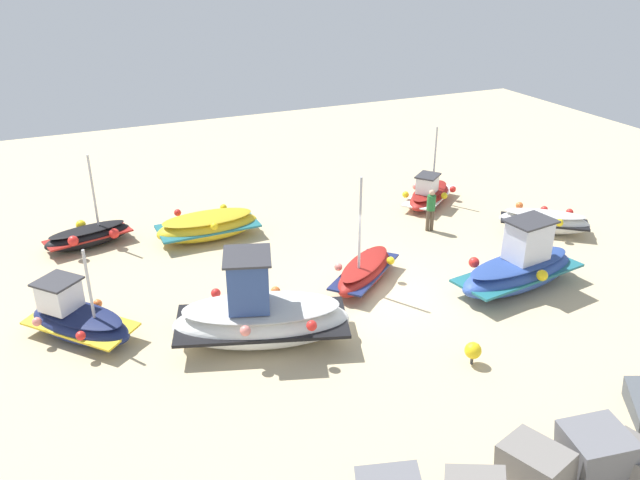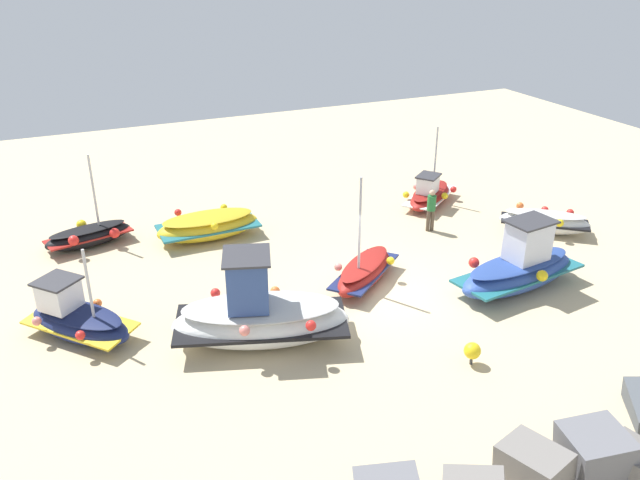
{
  "view_description": "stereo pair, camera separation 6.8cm",
  "coord_description": "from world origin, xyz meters",
  "px_view_note": "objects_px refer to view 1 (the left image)",
  "views": [
    {
      "loc": [
        8.7,
        14.92,
        9.75
      ],
      "look_at": [
        0.96,
        -2.46,
        0.9
      ],
      "focal_mm": 36.08,
      "sensor_mm": 36.0,
      "label": 1
    },
    {
      "loc": [
        8.64,
        14.94,
        9.75
      ],
      "look_at": [
        0.96,
        -2.46,
        0.9
      ],
      "focal_mm": 36.08,
      "sensor_mm": 36.0,
      "label": 2
    }
  ],
  "objects_px": {
    "fishing_boat_2": "(260,316)",
    "fishing_boat_5": "(208,226)",
    "fishing_boat_6": "(88,236)",
    "mooring_buoy_0": "(473,351)",
    "fishing_boat_1": "(520,268)",
    "fishing_boat_4": "(77,319)",
    "fishing_boat_3": "(544,221)",
    "fishing_boat_7": "(364,271)",
    "person_walking": "(431,207)",
    "fishing_boat_0": "(429,194)"
  },
  "relations": [
    {
      "from": "fishing_boat_2",
      "to": "fishing_boat_3",
      "type": "relative_size",
      "value": 1.59
    },
    {
      "from": "fishing_boat_4",
      "to": "fishing_boat_6",
      "type": "relative_size",
      "value": 1.0
    },
    {
      "from": "fishing_boat_3",
      "to": "person_walking",
      "type": "relative_size",
      "value": 1.98
    },
    {
      "from": "fishing_boat_4",
      "to": "fishing_boat_5",
      "type": "relative_size",
      "value": 0.88
    },
    {
      "from": "fishing_boat_6",
      "to": "person_walking",
      "type": "bearing_deg",
      "value": 149.3
    },
    {
      "from": "fishing_boat_5",
      "to": "person_walking",
      "type": "distance_m",
      "value": 8.13
    },
    {
      "from": "fishing_boat_0",
      "to": "fishing_boat_3",
      "type": "bearing_deg",
      "value": 81.93
    },
    {
      "from": "person_walking",
      "to": "mooring_buoy_0",
      "type": "distance_m",
      "value": 8.34
    },
    {
      "from": "fishing_boat_4",
      "to": "fishing_boat_7",
      "type": "distance_m",
      "value": 8.47
    },
    {
      "from": "fishing_boat_5",
      "to": "fishing_boat_1",
      "type": "bearing_deg",
      "value": -44.88
    },
    {
      "from": "fishing_boat_2",
      "to": "mooring_buoy_0",
      "type": "distance_m",
      "value": 5.55
    },
    {
      "from": "fishing_boat_4",
      "to": "person_walking",
      "type": "relative_size",
      "value": 2.04
    },
    {
      "from": "fishing_boat_3",
      "to": "mooring_buoy_0",
      "type": "relative_size",
      "value": 5.12
    },
    {
      "from": "fishing_boat_1",
      "to": "fishing_boat_7",
      "type": "xyz_separation_m",
      "value": [
        4.2,
        -2.19,
        -0.27
      ]
    },
    {
      "from": "fishing_boat_4",
      "to": "person_walking",
      "type": "bearing_deg",
      "value": -121.26
    },
    {
      "from": "fishing_boat_3",
      "to": "mooring_buoy_0",
      "type": "bearing_deg",
      "value": -103.17
    },
    {
      "from": "fishing_boat_6",
      "to": "fishing_boat_7",
      "type": "distance_m",
      "value": 9.9
    },
    {
      "from": "fishing_boat_1",
      "to": "mooring_buoy_0",
      "type": "distance_m",
      "value": 4.58
    },
    {
      "from": "fishing_boat_6",
      "to": "fishing_boat_3",
      "type": "bearing_deg",
      "value": 147.17
    },
    {
      "from": "fishing_boat_4",
      "to": "fishing_boat_7",
      "type": "height_order",
      "value": "fishing_boat_7"
    },
    {
      "from": "fishing_boat_2",
      "to": "mooring_buoy_0",
      "type": "xyz_separation_m",
      "value": [
        -4.55,
        3.16,
        -0.38
      ]
    },
    {
      "from": "fishing_boat_2",
      "to": "mooring_buoy_0",
      "type": "height_order",
      "value": "fishing_boat_2"
    },
    {
      "from": "fishing_boat_2",
      "to": "person_walking",
      "type": "relative_size",
      "value": 3.15
    },
    {
      "from": "fishing_boat_1",
      "to": "fishing_boat_3",
      "type": "relative_size",
      "value": 1.43
    },
    {
      "from": "fishing_boat_2",
      "to": "fishing_boat_5",
      "type": "xyz_separation_m",
      "value": [
        -0.46,
        -7.03,
        -0.3
      ]
    },
    {
      "from": "fishing_boat_2",
      "to": "fishing_boat_0",
      "type": "bearing_deg",
      "value": -126.97
    },
    {
      "from": "fishing_boat_1",
      "to": "fishing_boat_6",
      "type": "height_order",
      "value": "fishing_boat_6"
    },
    {
      "from": "fishing_boat_6",
      "to": "mooring_buoy_0",
      "type": "bearing_deg",
      "value": 112.82
    },
    {
      "from": "fishing_boat_3",
      "to": "fishing_boat_4",
      "type": "height_order",
      "value": "fishing_boat_4"
    },
    {
      "from": "fishing_boat_5",
      "to": "fishing_boat_6",
      "type": "relative_size",
      "value": 1.13
    },
    {
      "from": "fishing_boat_1",
      "to": "fishing_boat_3",
      "type": "bearing_deg",
      "value": 31.62
    },
    {
      "from": "fishing_boat_0",
      "to": "fishing_boat_6",
      "type": "height_order",
      "value": "fishing_boat_6"
    },
    {
      "from": "fishing_boat_0",
      "to": "fishing_boat_3",
      "type": "relative_size",
      "value": 1.03
    },
    {
      "from": "fishing_boat_2",
      "to": "fishing_boat_4",
      "type": "height_order",
      "value": "fishing_boat_4"
    },
    {
      "from": "fishing_boat_6",
      "to": "mooring_buoy_0",
      "type": "relative_size",
      "value": 5.3
    },
    {
      "from": "fishing_boat_7",
      "to": "mooring_buoy_0",
      "type": "xyz_separation_m",
      "value": [
        -0.52,
        4.9,
        -0.02
      ]
    },
    {
      "from": "fishing_boat_7",
      "to": "fishing_boat_6",
      "type": "bearing_deg",
      "value": 101.16
    },
    {
      "from": "fishing_boat_3",
      "to": "fishing_boat_1",
      "type": "bearing_deg",
      "value": -101.82
    },
    {
      "from": "fishing_boat_5",
      "to": "fishing_boat_7",
      "type": "bearing_deg",
      "value": -56.96
    },
    {
      "from": "fishing_boat_2",
      "to": "mooring_buoy_0",
      "type": "relative_size",
      "value": 8.15
    },
    {
      "from": "fishing_boat_2",
      "to": "fishing_boat_6",
      "type": "xyz_separation_m",
      "value": [
        3.56,
        -8.1,
        -0.39
      ]
    },
    {
      "from": "fishing_boat_6",
      "to": "fishing_boat_4",
      "type": "bearing_deg",
      "value": 68.63
    },
    {
      "from": "fishing_boat_1",
      "to": "mooring_buoy_0",
      "type": "xyz_separation_m",
      "value": [
        3.68,
        2.71,
        -0.29
      ]
    },
    {
      "from": "fishing_boat_5",
      "to": "person_walking",
      "type": "bearing_deg",
      "value": -20.21
    },
    {
      "from": "mooring_buoy_0",
      "to": "fishing_boat_3",
      "type": "bearing_deg",
      "value": -142.21
    },
    {
      "from": "fishing_boat_5",
      "to": "fishing_boat_6",
      "type": "bearing_deg",
      "value": 164.0
    },
    {
      "from": "fishing_boat_4",
      "to": "fishing_boat_2",
      "type": "bearing_deg",
      "value": -157.52
    },
    {
      "from": "fishing_boat_5",
      "to": "fishing_boat_2",
      "type": "bearing_deg",
      "value": -94.72
    },
    {
      "from": "fishing_boat_3",
      "to": "fishing_boat_6",
      "type": "xyz_separation_m",
      "value": [
        15.42,
        -5.58,
        -0.05
      ]
    },
    {
      "from": "fishing_boat_2",
      "to": "mooring_buoy_0",
      "type": "bearing_deg",
      "value": 163.47
    }
  ]
}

